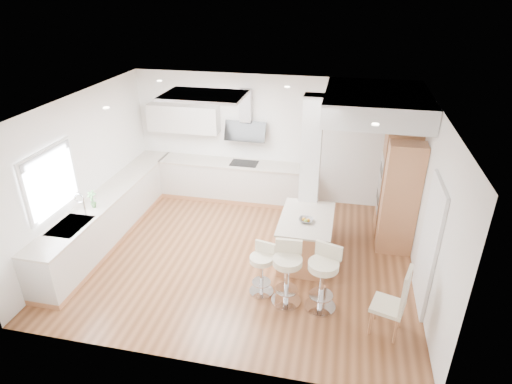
% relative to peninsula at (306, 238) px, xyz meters
% --- Properties ---
extents(ground, '(6.00, 6.00, 0.00)m').
position_rel_peninsula_xyz_m(ground, '(-1.10, -0.19, -0.42)').
color(ground, brown).
rests_on(ground, ground).
extents(ceiling, '(6.00, 5.00, 0.02)m').
position_rel_peninsula_xyz_m(ceiling, '(-1.10, -0.19, -0.42)').
color(ceiling, silver).
rests_on(ceiling, ground).
extents(wall_back, '(6.00, 0.04, 2.80)m').
position_rel_peninsula_xyz_m(wall_back, '(-1.10, 2.31, 0.98)').
color(wall_back, white).
rests_on(wall_back, ground).
extents(wall_left, '(0.04, 5.00, 2.80)m').
position_rel_peninsula_xyz_m(wall_left, '(-4.10, -0.19, 0.98)').
color(wall_left, white).
rests_on(wall_left, ground).
extents(wall_right, '(0.04, 5.00, 2.80)m').
position_rel_peninsula_xyz_m(wall_right, '(1.90, -0.19, 0.98)').
color(wall_right, white).
rests_on(wall_right, ground).
extents(skylight, '(4.10, 2.10, 0.06)m').
position_rel_peninsula_xyz_m(skylight, '(-1.89, 0.41, 2.35)').
color(skylight, white).
rests_on(skylight, ground).
extents(window_left, '(0.06, 1.28, 1.07)m').
position_rel_peninsula_xyz_m(window_left, '(-4.06, -1.09, 1.27)').
color(window_left, white).
rests_on(window_left, ground).
extents(doorway_right, '(0.05, 1.00, 2.10)m').
position_rel_peninsula_xyz_m(doorway_right, '(1.87, -0.79, 0.58)').
color(doorway_right, '#4C443C').
rests_on(doorway_right, ground).
extents(counter_left, '(0.63, 4.50, 1.35)m').
position_rel_peninsula_xyz_m(counter_left, '(-3.80, 0.04, 0.04)').
color(counter_left, tan).
rests_on(counter_left, ground).
extents(counter_back, '(3.62, 0.63, 2.50)m').
position_rel_peninsula_xyz_m(counter_back, '(-2.01, 2.04, 0.27)').
color(counter_back, tan).
rests_on(counter_back, ground).
extents(pillar, '(0.35, 0.35, 2.80)m').
position_rel_peninsula_xyz_m(pillar, '(-0.05, 0.76, 0.98)').
color(pillar, white).
rests_on(pillar, ground).
extents(soffit, '(1.78, 2.20, 0.40)m').
position_rel_peninsula_xyz_m(soffit, '(1.00, 1.21, 2.18)').
color(soffit, silver).
rests_on(soffit, ground).
extents(oven_column, '(0.63, 1.21, 2.10)m').
position_rel_peninsula_xyz_m(oven_column, '(1.58, 1.04, 0.63)').
color(oven_column, tan).
rests_on(oven_column, ground).
extents(peninsula, '(0.92, 1.38, 0.90)m').
position_rel_peninsula_xyz_m(peninsula, '(0.00, 0.00, 0.00)').
color(peninsula, tan).
rests_on(peninsula, ground).
extents(bar_stool_a, '(0.47, 0.47, 0.87)m').
position_rel_peninsula_xyz_m(bar_stool_a, '(-0.57, -1.09, 0.07)').
color(bar_stool_a, silver).
rests_on(bar_stool_a, ground).
extents(bar_stool_b, '(0.49, 0.49, 1.04)m').
position_rel_peninsula_xyz_m(bar_stool_b, '(-0.15, -1.23, 0.16)').
color(bar_stool_b, silver).
rests_on(bar_stool_b, ground).
extents(bar_stool_c, '(0.61, 0.61, 1.07)m').
position_rel_peninsula_xyz_m(bar_stool_c, '(0.39, -1.25, 0.18)').
color(bar_stool_c, silver).
rests_on(bar_stool_c, ground).
extents(dining_chair, '(0.54, 0.54, 1.11)m').
position_rel_peninsula_xyz_m(dining_chair, '(1.41, -1.60, 0.17)').
color(dining_chair, beige).
rests_on(dining_chair, ground).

